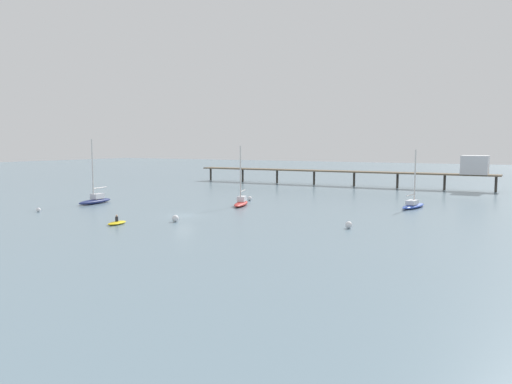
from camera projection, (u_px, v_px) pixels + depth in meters
The scene contains 10 objects.
ground_plane at pixel (184, 216), 66.53m from camera, with size 400.00×400.00×0.00m, color slate.
pier at pixel (403, 168), 106.68m from camera, with size 68.33×5.13×7.06m.
sailboat_navy at pixel (95, 199), 79.76m from camera, with size 2.50×7.22×10.09m.
sailboat_red at pixel (241, 201), 76.97m from camera, with size 3.56×6.70×9.12m.
sailboat_blue at pixel (413, 204), 74.28m from camera, with size 2.80×7.42×8.55m.
dinghy_yellow at pixel (117, 223), 59.24m from camera, with size 1.68×3.07×1.14m.
mooring_buoy_far at pixel (175, 218), 61.11m from camera, with size 0.83×0.83×0.83m, color silver.
mooring_buoy_inner at pixel (38, 210), 69.93m from camera, with size 0.60×0.60×0.60m, color silver.
mooring_buoy_outer at pixel (349, 225), 56.38m from camera, with size 0.79×0.79×0.79m, color silver.
mooring_buoy_near at pixel (250, 199), 83.67m from camera, with size 0.76×0.76×0.76m, color silver.
Camera 1 is at (40.45, -52.91, 9.40)m, focal length 35.64 mm.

